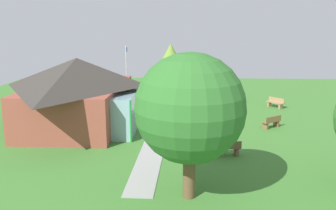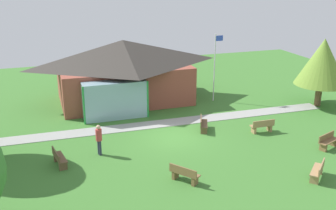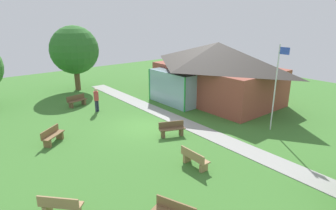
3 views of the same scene
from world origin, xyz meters
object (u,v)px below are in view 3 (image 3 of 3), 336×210
at_px(bench_front_center, 53,136).
at_px(bench_rear_near_path, 172,129).
at_px(flagpole, 276,84).
at_px(tree_west_hedge, 74,50).
at_px(pavilion, 215,71).
at_px(bench_mid_left, 77,101).
at_px(visitor_strolling_lawn, 96,98).
at_px(bench_mid_right, 194,159).
at_px(bench_front_right, 61,206).

relative_size(bench_front_center, bench_rear_near_path, 0.94).
xyz_separation_m(flagpole, tree_west_hedge, (-16.83, -5.27, 0.82)).
bearing_deg(pavilion, tree_west_hedge, -144.28).
distance_m(flagpole, bench_rear_near_path, 6.62).
bearing_deg(bench_mid_left, pavilion, 139.73).
height_order(bench_front_center, visitor_strolling_lawn, visitor_strolling_lawn).
distance_m(flagpole, bench_front_center, 12.98).
bearing_deg(tree_west_hedge, bench_front_center, -28.85).
relative_size(flagpole, visitor_strolling_lawn, 2.96).
height_order(flagpole, tree_west_hedge, tree_west_hedge).
bearing_deg(tree_west_hedge, bench_mid_right, -4.91).
relative_size(bench_front_right, visitor_strolling_lawn, 0.81).
bearing_deg(bench_front_right, bench_rear_near_path, 68.35).
xyz_separation_m(bench_mid_left, tree_west_hedge, (-4.76, 2.04, 3.29)).
height_order(flagpole, bench_mid_left, flagpole).
bearing_deg(bench_rear_near_path, bench_mid_left, -53.98).
distance_m(bench_front_right, tree_west_hedge, 18.39).
bearing_deg(visitor_strolling_lawn, tree_west_hedge, -118.67).
xyz_separation_m(bench_mid_left, bench_front_right, (11.76, -5.37, 0.00)).
relative_size(flagpole, bench_front_right, 3.68).
bearing_deg(bench_mid_left, flagpole, 111.27).
relative_size(pavilion, bench_front_right, 7.50).
relative_size(bench_front_center, tree_west_hedge, 0.25).
bearing_deg(bench_mid_left, bench_mid_right, 82.77).
height_order(bench_front_center, tree_west_hedge, tree_west_hedge).
bearing_deg(flagpole, bench_front_right, -91.45).
height_order(pavilion, bench_mid_right, pavilion).
relative_size(bench_mid_left, bench_front_right, 1.11).
xyz_separation_m(bench_front_center, bench_mid_left, (-5.53, 3.62, 0.00)).
xyz_separation_m(bench_mid_right, visitor_strolling_lawn, (-10.09, 0.03, 0.62)).
bearing_deg(pavilion, bench_front_center, -89.96).
distance_m(bench_mid_left, bench_rear_near_path, 9.15).
bearing_deg(flagpole, bench_front_center, -120.91).
relative_size(bench_front_right, bench_rear_near_path, 0.90).
xyz_separation_m(bench_mid_left, bench_rear_near_path, (8.92, 2.04, 0.00)).
bearing_deg(bench_rear_near_path, bench_front_right, 44.05).
bearing_deg(tree_west_hedge, pavilion, 35.72).
relative_size(flagpole, tree_west_hedge, 0.88).
distance_m(bench_rear_near_path, tree_west_hedge, 14.07).
height_order(flagpole, visitor_strolling_lawn, flagpole).
relative_size(pavilion, flagpole, 2.04).
bearing_deg(pavilion, bench_rear_near_path, -65.26).
bearing_deg(bench_front_center, bench_rear_near_path, 112.11).
bearing_deg(bench_mid_right, flagpole, 92.50).
bearing_deg(pavilion, visitor_strolling_lawn, -110.71).
bearing_deg(pavilion, bench_mid_right, -52.63).
bearing_deg(visitor_strolling_lawn, flagpole, 107.10).
distance_m(pavilion, visitor_strolling_lawn, 9.54).
relative_size(flagpole, bench_mid_left, 3.32).
height_order(pavilion, bench_front_center, pavilion).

